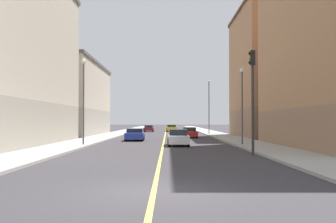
{
  "coord_description": "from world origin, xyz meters",
  "views": [
    {
      "loc": [
        0.43,
        -11.85,
        2.12
      ],
      "look_at": [
        0.56,
        45.16,
        3.45
      ],
      "focal_mm": 42.18,
      "sensor_mm": 36.0,
      "label": 1
    }
  ],
  "objects_px": {
    "building_left_mid": "(276,73)",
    "car_yellow": "(170,128)",
    "street_lamp_left_far": "(208,102)",
    "car_maroon": "(148,128)",
    "building_right_midblock": "(64,99)",
    "street_lamp_left_near": "(241,97)",
    "traffic_light_left_near": "(251,88)",
    "car_blue": "(134,135)",
    "car_red": "(188,133)",
    "street_lamp_right_near": "(83,93)",
    "car_white": "(177,138)"
  },
  "relations": [
    {
      "from": "street_lamp_left_far",
      "to": "car_yellow",
      "type": "height_order",
      "value": "street_lamp_left_far"
    },
    {
      "from": "street_lamp_right_near",
      "to": "car_red",
      "type": "distance_m",
      "value": 19.34
    },
    {
      "from": "street_lamp_left_far",
      "to": "building_left_mid",
      "type": "bearing_deg",
      "value": -49.36
    },
    {
      "from": "street_lamp_left_far",
      "to": "traffic_light_left_near",
      "type": "bearing_deg",
      "value": -91.65
    },
    {
      "from": "building_left_mid",
      "to": "building_right_midblock",
      "type": "height_order",
      "value": "building_left_mid"
    },
    {
      "from": "street_lamp_left_near",
      "to": "car_white",
      "type": "xyz_separation_m",
      "value": [
        -5.32,
        0.62,
        -3.39
      ]
    },
    {
      "from": "building_right_midblock",
      "to": "car_red",
      "type": "bearing_deg",
      "value": -23.28
    },
    {
      "from": "street_lamp_left_near",
      "to": "street_lamp_left_far",
      "type": "relative_size",
      "value": 0.79
    },
    {
      "from": "street_lamp_left_far",
      "to": "car_red",
      "type": "height_order",
      "value": "street_lamp_left_far"
    },
    {
      "from": "traffic_light_left_near",
      "to": "street_lamp_left_near",
      "type": "xyz_separation_m",
      "value": [
        1.02,
        8.74,
        -0.06
      ]
    },
    {
      "from": "street_lamp_left_far",
      "to": "car_red",
      "type": "xyz_separation_m",
      "value": [
        -3.58,
        -10.34,
        -4.35
      ]
    },
    {
      "from": "street_lamp_left_far",
      "to": "street_lamp_left_near",
      "type": "bearing_deg",
      "value": -90.0
    },
    {
      "from": "building_left_mid",
      "to": "traffic_light_left_near",
      "type": "distance_m",
      "value": 27.99
    },
    {
      "from": "building_right_midblock",
      "to": "car_maroon",
      "type": "relative_size",
      "value": 4.9
    },
    {
      "from": "building_left_mid",
      "to": "building_right_midblock",
      "type": "relative_size",
      "value": 0.74
    },
    {
      "from": "car_white",
      "to": "car_yellow",
      "type": "xyz_separation_m",
      "value": [
        -0.22,
        42.71,
        -0.01
      ]
    },
    {
      "from": "car_white",
      "to": "car_red",
      "type": "distance_m",
      "value": 15.72
    },
    {
      "from": "street_lamp_left_far",
      "to": "street_lamp_right_near",
      "type": "bearing_deg",
      "value": -116.36
    },
    {
      "from": "car_white",
      "to": "car_blue",
      "type": "height_order",
      "value": "car_white"
    },
    {
      "from": "street_lamp_left_near",
      "to": "car_red",
      "type": "height_order",
      "value": "street_lamp_left_near"
    },
    {
      "from": "street_lamp_right_near",
      "to": "building_right_midblock",
      "type": "bearing_deg",
      "value": 108.08
    },
    {
      "from": "street_lamp_right_near",
      "to": "car_blue",
      "type": "bearing_deg",
      "value": 69.12
    },
    {
      "from": "car_red",
      "to": "car_yellow",
      "type": "distance_m",
      "value": 27.15
    },
    {
      "from": "building_left_mid",
      "to": "car_blue",
      "type": "bearing_deg",
      "value": -154.34
    },
    {
      "from": "building_right_midblock",
      "to": "street_lamp_left_far",
      "type": "height_order",
      "value": "building_right_midblock"
    },
    {
      "from": "car_white",
      "to": "car_maroon",
      "type": "height_order",
      "value": "car_white"
    },
    {
      "from": "street_lamp_right_near",
      "to": "car_yellow",
      "type": "xyz_separation_m",
      "value": [
        7.67,
        43.41,
        -3.78
      ]
    },
    {
      "from": "building_right_midblock",
      "to": "traffic_light_left_near",
      "type": "bearing_deg",
      "value": -58.41
    },
    {
      "from": "car_white",
      "to": "building_left_mid",
      "type": "bearing_deg",
      "value": 52.24
    },
    {
      "from": "building_left_mid",
      "to": "car_yellow",
      "type": "xyz_separation_m",
      "value": [
        -13.31,
        25.8,
        -7.52
      ]
    },
    {
      "from": "street_lamp_left_near",
      "to": "car_yellow",
      "type": "xyz_separation_m",
      "value": [
        -5.54,
        43.33,
        -3.4
      ]
    },
    {
      "from": "car_blue",
      "to": "car_white",
      "type": "bearing_deg",
      "value": -62.78
    },
    {
      "from": "street_lamp_left_near",
      "to": "car_red",
      "type": "xyz_separation_m",
      "value": [
        -3.58,
        16.24,
        -3.43
      ]
    },
    {
      "from": "car_yellow",
      "to": "car_blue",
      "type": "bearing_deg",
      "value": -96.93
    },
    {
      "from": "traffic_light_left_near",
      "to": "street_lamp_left_far",
      "type": "height_order",
      "value": "street_lamp_left_far"
    },
    {
      "from": "car_white",
      "to": "car_blue",
      "type": "relative_size",
      "value": 0.98
    },
    {
      "from": "building_left_mid",
      "to": "street_lamp_left_far",
      "type": "height_order",
      "value": "building_left_mid"
    },
    {
      "from": "building_left_mid",
      "to": "car_maroon",
      "type": "height_order",
      "value": "building_left_mid"
    },
    {
      "from": "car_red",
      "to": "car_blue",
      "type": "distance_m",
      "value": 9.39
    },
    {
      "from": "street_lamp_left_near",
      "to": "car_maroon",
      "type": "bearing_deg",
      "value": 102.9
    },
    {
      "from": "building_left_mid",
      "to": "car_white",
      "type": "distance_m",
      "value": 22.66
    },
    {
      "from": "building_left_mid",
      "to": "street_lamp_left_near",
      "type": "xyz_separation_m",
      "value": [
        -7.77,
        -17.52,
        -4.11
      ]
    },
    {
      "from": "street_lamp_left_near",
      "to": "car_maroon",
      "type": "relative_size",
      "value": 1.41
    },
    {
      "from": "traffic_light_left_near",
      "to": "car_blue",
      "type": "distance_m",
      "value": 20.17
    },
    {
      "from": "car_red",
      "to": "car_yellow",
      "type": "height_order",
      "value": "car_yellow"
    },
    {
      "from": "car_maroon",
      "to": "car_yellow",
      "type": "bearing_deg",
      "value": 3.29
    },
    {
      "from": "car_maroon",
      "to": "building_left_mid",
      "type": "bearing_deg",
      "value": -55.38
    },
    {
      "from": "street_lamp_right_near",
      "to": "car_red",
      "type": "height_order",
      "value": "street_lamp_right_near"
    },
    {
      "from": "building_left_mid",
      "to": "street_lamp_left_far",
      "type": "xyz_separation_m",
      "value": [
        -7.77,
        9.06,
        -3.2
      ]
    },
    {
      "from": "car_maroon",
      "to": "car_red",
      "type": "relative_size",
      "value": 1.0
    }
  ]
}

